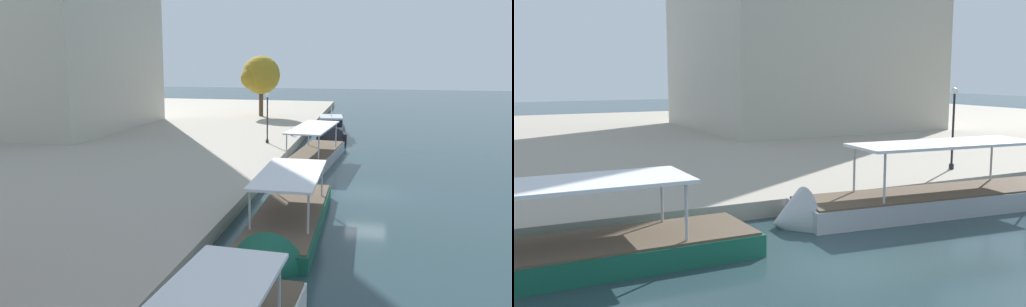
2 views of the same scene
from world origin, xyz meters
TOP-DOWN VIEW (x-y plane):
  - ground_plane at (0.00, 0.00)m, footprint 220.00×220.00m
  - dock_promenade at (0.00, 34.17)m, footprint 120.00×55.00m
  - tour_boat_1 at (-8.71, 3.66)m, footprint 12.91×3.35m
  - tour_boat_2 at (6.94, 4.43)m, footprint 14.99×4.17m
  - lamp_post at (13.19, 9.08)m, footprint 0.34×0.34m

SIDE VIEW (x-z plane):
  - ground_plane at x=0.00m, z-range 0.00..0.00m
  - tour_boat_1 at x=-8.71m, z-range -1.74..2.33m
  - dock_promenade at x=0.00m, z-range 0.00..0.74m
  - tour_boat_2 at x=6.94m, z-range -1.69..2.44m
  - lamp_post at x=13.19m, z-range 0.98..5.45m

